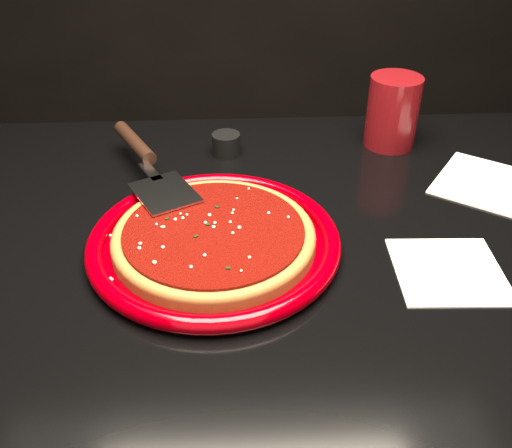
# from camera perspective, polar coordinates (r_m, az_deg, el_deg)

# --- Properties ---
(table) EXTENTS (1.20, 0.80, 0.75)m
(table) POSITION_cam_1_polar(r_m,az_deg,el_deg) (1.10, 0.77, -16.86)
(table) COLOR black
(table) RESTS_ON floor
(plate) EXTENTS (0.40, 0.40, 0.03)m
(plate) POSITION_cam_1_polar(r_m,az_deg,el_deg) (0.80, -4.20, -1.75)
(plate) COLOR #760006
(plate) RESTS_ON table
(pizza_crust) EXTENTS (0.32, 0.32, 0.01)m
(pizza_crust) POSITION_cam_1_polar(r_m,az_deg,el_deg) (0.80, -4.21, -1.52)
(pizza_crust) COLOR brown
(pizza_crust) RESTS_ON plate
(pizza_crust_rim) EXTENTS (0.32, 0.32, 0.02)m
(pizza_crust_rim) POSITION_cam_1_polar(r_m,az_deg,el_deg) (0.79, -4.23, -1.10)
(pizza_crust_rim) COLOR brown
(pizza_crust_rim) RESTS_ON plate
(pizza_sauce) EXTENTS (0.28, 0.28, 0.01)m
(pizza_sauce) POSITION_cam_1_polar(r_m,az_deg,el_deg) (0.79, -4.24, -0.81)
(pizza_sauce) COLOR #6E0D07
(pizza_sauce) RESTS_ON plate
(parmesan_dusting) EXTENTS (0.24, 0.24, 0.01)m
(parmesan_dusting) POSITION_cam_1_polar(r_m,az_deg,el_deg) (0.79, -4.27, -0.39)
(parmesan_dusting) COLOR beige
(parmesan_dusting) RESTS_ON plate
(basil_flecks) EXTENTS (0.22, 0.22, 0.00)m
(basil_flecks) POSITION_cam_1_polar(r_m,az_deg,el_deg) (0.79, -4.26, -0.45)
(basil_flecks) COLOR black
(basil_flecks) RESTS_ON plate
(pizza_server) EXTENTS (0.25, 0.35, 0.03)m
(pizza_server) POSITION_cam_1_polar(r_m,az_deg,el_deg) (0.94, -10.61, 6.07)
(pizza_server) COLOR silver
(pizza_server) RESTS_ON plate
(cup) EXTENTS (0.10, 0.10, 0.13)m
(cup) POSITION_cam_1_polar(r_m,az_deg,el_deg) (1.08, 13.49, 10.87)
(cup) COLOR maroon
(cup) RESTS_ON table
(napkin_a) EXTENTS (0.15, 0.15, 0.00)m
(napkin_a) POSITION_cam_1_polar(r_m,az_deg,el_deg) (0.81, 18.67, -4.46)
(napkin_a) COLOR white
(napkin_a) RESTS_ON table
(napkin_b) EXTENTS (0.22, 0.22, 0.00)m
(napkin_b) POSITION_cam_1_polar(r_m,az_deg,el_deg) (1.03, 22.09, 3.76)
(napkin_b) COLOR white
(napkin_b) RESTS_ON table
(ramekin) EXTENTS (0.05, 0.05, 0.04)m
(ramekin) POSITION_cam_1_polar(r_m,az_deg,el_deg) (1.04, -3.00, 7.98)
(ramekin) COLOR black
(ramekin) RESTS_ON table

